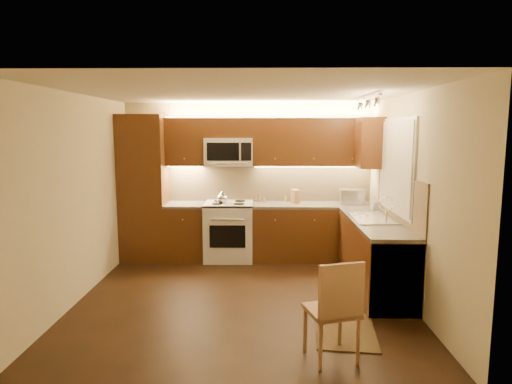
{
  "coord_description": "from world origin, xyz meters",
  "views": [
    {
      "loc": [
        0.25,
        -5.24,
        2.06
      ],
      "look_at": [
        0.15,
        0.55,
        1.25
      ],
      "focal_mm": 31.08,
      "sensor_mm": 36.0,
      "label": 1
    }
  ],
  "objects_px": {
    "microwave": "(229,152)",
    "toaster_oven": "(351,196)",
    "knife_block": "(295,196)",
    "stove": "(229,231)",
    "sink": "(373,213)",
    "dining_chair": "(331,308)",
    "kettle": "(222,197)",
    "soap_bottle": "(374,203)"
  },
  "relations": [
    {
      "from": "toaster_oven",
      "to": "knife_block",
      "type": "bearing_deg",
      "value": 176.23
    },
    {
      "from": "stove",
      "to": "microwave",
      "type": "height_order",
      "value": "microwave"
    },
    {
      "from": "knife_block",
      "to": "dining_chair",
      "type": "xyz_separation_m",
      "value": [
        0.1,
        -3.22,
        -0.54
      ]
    },
    {
      "from": "microwave",
      "to": "toaster_oven",
      "type": "height_order",
      "value": "microwave"
    },
    {
      "from": "microwave",
      "to": "toaster_oven",
      "type": "relative_size",
      "value": 1.98
    },
    {
      "from": "sink",
      "to": "knife_block",
      "type": "xyz_separation_m",
      "value": [
        -0.94,
        1.24,
        0.03
      ]
    },
    {
      "from": "microwave",
      "to": "kettle",
      "type": "distance_m",
      "value": 0.73
    },
    {
      "from": "stove",
      "to": "kettle",
      "type": "bearing_deg",
      "value": -146.75
    },
    {
      "from": "stove",
      "to": "microwave",
      "type": "relative_size",
      "value": 1.21
    },
    {
      "from": "stove",
      "to": "toaster_oven",
      "type": "distance_m",
      "value": 2.03
    },
    {
      "from": "microwave",
      "to": "stove",
      "type": "bearing_deg",
      "value": -90.0
    },
    {
      "from": "toaster_oven",
      "to": "soap_bottle",
      "type": "distance_m",
      "value": 0.58
    },
    {
      "from": "microwave",
      "to": "sink",
      "type": "distance_m",
      "value": 2.48
    },
    {
      "from": "kettle",
      "to": "toaster_oven",
      "type": "relative_size",
      "value": 0.56
    },
    {
      "from": "knife_block",
      "to": "microwave",
      "type": "bearing_deg",
      "value": 158.4
    },
    {
      "from": "soap_bottle",
      "to": "knife_block",
      "type": "bearing_deg",
      "value": 138.74
    },
    {
      "from": "microwave",
      "to": "sink",
      "type": "xyz_separation_m",
      "value": [
        2.0,
        -1.26,
        -0.74
      ]
    },
    {
      "from": "toaster_oven",
      "to": "dining_chair",
      "type": "bearing_deg",
      "value": -105.26
    },
    {
      "from": "kettle",
      "to": "soap_bottle",
      "type": "relative_size",
      "value": 1.14
    },
    {
      "from": "stove",
      "to": "sink",
      "type": "xyz_separation_m",
      "value": [
        2.0,
        -1.12,
        0.52
      ]
    },
    {
      "from": "stove",
      "to": "knife_block",
      "type": "bearing_deg",
      "value": 6.33
    },
    {
      "from": "sink",
      "to": "toaster_oven",
      "type": "bearing_deg",
      "value": 92.29
    },
    {
      "from": "knife_block",
      "to": "soap_bottle",
      "type": "height_order",
      "value": "knife_block"
    },
    {
      "from": "kettle",
      "to": "dining_chair",
      "type": "xyz_separation_m",
      "value": [
        1.26,
        -3.04,
        -0.55
      ]
    },
    {
      "from": "toaster_oven",
      "to": "knife_block",
      "type": "distance_m",
      "value": 0.89
    },
    {
      "from": "stove",
      "to": "sink",
      "type": "distance_m",
      "value": 2.35
    },
    {
      "from": "microwave",
      "to": "sink",
      "type": "bearing_deg",
      "value": -32.21
    },
    {
      "from": "kettle",
      "to": "knife_block",
      "type": "relative_size",
      "value": 0.98
    },
    {
      "from": "knife_block",
      "to": "dining_chair",
      "type": "distance_m",
      "value": 3.27
    },
    {
      "from": "knife_block",
      "to": "soap_bottle",
      "type": "bearing_deg",
      "value": -47.87
    },
    {
      "from": "stove",
      "to": "microwave",
      "type": "bearing_deg",
      "value": 90.0
    },
    {
      "from": "stove",
      "to": "dining_chair",
      "type": "xyz_separation_m",
      "value": [
        1.16,
        -3.11,
        0.01
      ]
    },
    {
      "from": "stove",
      "to": "kettle",
      "type": "distance_m",
      "value": 0.58
    },
    {
      "from": "microwave",
      "to": "soap_bottle",
      "type": "relative_size",
      "value": 4.08
    },
    {
      "from": "microwave",
      "to": "soap_bottle",
      "type": "height_order",
      "value": "microwave"
    },
    {
      "from": "stove",
      "to": "kettle",
      "type": "height_order",
      "value": "kettle"
    },
    {
      "from": "stove",
      "to": "microwave",
      "type": "xyz_separation_m",
      "value": [
        0.0,
        0.14,
        1.26
      ]
    },
    {
      "from": "sink",
      "to": "kettle",
      "type": "relative_size",
      "value": 4.04
    },
    {
      "from": "microwave",
      "to": "kettle",
      "type": "height_order",
      "value": "microwave"
    },
    {
      "from": "stove",
      "to": "knife_block",
      "type": "xyz_separation_m",
      "value": [
        1.06,
        0.12,
        0.55
      ]
    },
    {
      "from": "microwave",
      "to": "kettle",
      "type": "bearing_deg",
      "value": -116.06
    },
    {
      "from": "sink",
      "to": "microwave",
      "type": "bearing_deg",
      "value": 147.79
    }
  ]
}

